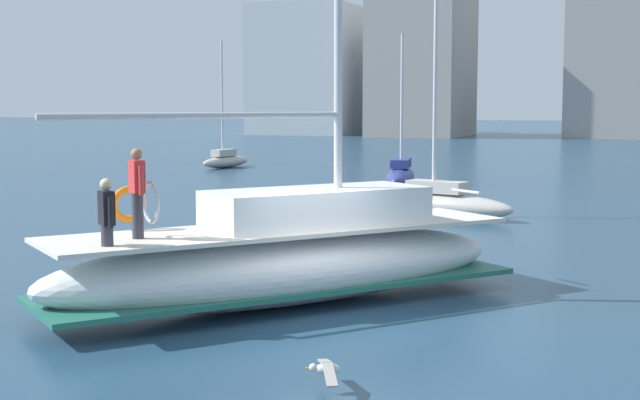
{
  "coord_description": "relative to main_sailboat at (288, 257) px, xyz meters",
  "views": [
    {
      "loc": [
        5.11,
        -14.99,
        3.81
      ],
      "look_at": [
        -1.39,
        2.87,
        1.8
      ],
      "focal_mm": 51.16,
      "sensor_mm": 36.0,
      "label": 1
    }
  ],
  "objects": [
    {
      "name": "ground_plane",
      "position": [
        1.34,
        -0.93,
        -0.91
      ],
      "size": [
        400.0,
        400.0,
        0.0
      ],
      "primitive_type": "plane",
      "color": "navy"
    },
    {
      "name": "moored_catamaran",
      "position": [
        -17.49,
        33.35,
        -0.39
      ],
      "size": [
        1.75,
        4.47,
        7.49
      ],
      "color": "#B7B2A8",
      "rests_on": "ground"
    },
    {
      "name": "seagull",
      "position": [
        2.53,
        -4.9,
        -0.57
      ],
      "size": [
        0.66,
        1.16,
        0.18
      ],
      "color": "silver",
      "rests_on": "ground"
    },
    {
      "name": "moored_sloop_far",
      "position": [
        -0.07,
        14.08,
        -0.32
      ],
      "size": [
        5.23,
        2.67,
        9.04
      ],
      "color": "#B7B2A8",
      "rests_on": "ground"
    },
    {
      "name": "main_sailboat",
      "position": [
        0.0,
        0.0,
        0.0
      ],
      "size": [
        7.95,
        8.94,
        12.97
      ],
      "color": "white",
      "rests_on": "ground"
    },
    {
      "name": "moored_cutter_right",
      "position": [
        -4.46,
        25.02,
        -0.36
      ],
      "size": [
        2.09,
        5.39,
        7.02
      ],
      "color": "navy",
      "rests_on": "ground"
    },
    {
      "name": "waterfront_buildings",
      "position": [
        0.64,
        92.44,
        9.69
      ],
      "size": [
        82.33,
        18.62,
        27.52
      ],
      "color": "#B2B7BC",
      "rests_on": "ground"
    }
  ]
}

